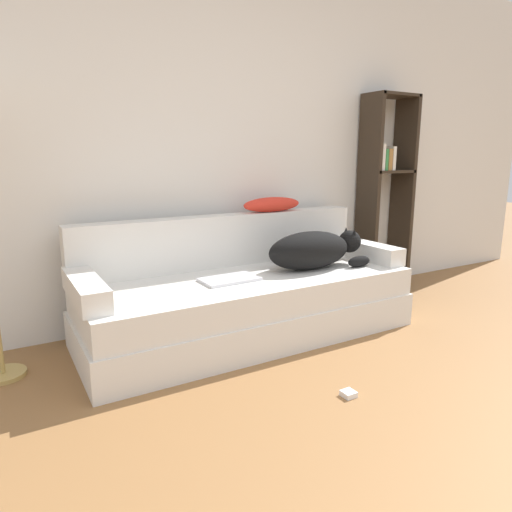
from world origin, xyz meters
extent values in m
cube|color=silver|center=(0.00, 2.55, 1.35)|extent=(6.98, 0.06, 2.70)
cube|color=silver|center=(-0.19, 1.99, 0.11)|extent=(2.19, 0.85, 0.23)
cube|color=silver|center=(-0.19, 1.98, 0.32)|extent=(2.15, 0.81, 0.18)
cube|color=silver|center=(-0.19, 2.34, 0.59)|extent=(2.15, 0.15, 0.36)
cube|color=silver|center=(-1.21, 1.98, 0.47)|extent=(0.15, 0.66, 0.13)
cube|color=silver|center=(0.83, 1.98, 0.47)|extent=(0.15, 0.66, 0.13)
ellipsoid|color=black|center=(0.26, 1.94, 0.54)|extent=(0.64, 0.29, 0.26)
sphere|color=black|center=(0.63, 1.94, 0.57)|extent=(0.16, 0.16, 0.16)
cone|color=black|center=(0.63, 1.89, 0.63)|extent=(0.06, 0.06, 0.07)
cone|color=black|center=(0.63, 1.98, 0.63)|extent=(0.06, 0.06, 0.07)
ellipsoid|color=black|center=(0.60, 1.80, 0.45)|extent=(0.19, 0.07, 0.08)
cube|color=silver|center=(-0.35, 1.94, 0.42)|extent=(0.37, 0.23, 0.02)
ellipsoid|color=red|center=(0.20, 2.33, 0.83)|extent=(0.48, 0.15, 0.11)
cube|color=#2D2319|center=(1.20, 2.37, 0.84)|extent=(0.04, 0.26, 1.69)
cube|color=#2D2319|center=(1.62, 2.37, 0.84)|extent=(0.04, 0.26, 1.69)
cube|color=#2D2319|center=(1.41, 2.37, 1.68)|extent=(0.44, 0.26, 0.02)
cube|color=#2D2319|center=(1.41, 2.37, 1.05)|extent=(0.44, 0.26, 0.02)
cube|color=silver|center=(1.25, 2.35, 1.17)|extent=(0.03, 0.20, 0.22)
cube|color=#337F42|center=(1.29, 2.35, 1.15)|extent=(0.03, 0.20, 0.18)
cube|color=olive|center=(1.33, 2.35, 1.15)|extent=(0.04, 0.20, 0.18)
cube|color=silver|center=(1.37, 2.35, 1.16)|extent=(0.03, 0.20, 0.20)
cylinder|color=tan|center=(-1.64, 2.14, 0.01)|extent=(0.23, 0.23, 0.02)
cube|color=white|center=(-0.16, 1.03, 0.01)|extent=(0.07, 0.07, 0.03)
camera|label=1|loc=(-1.60, -0.53, 1.18)|focal=32.00mm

